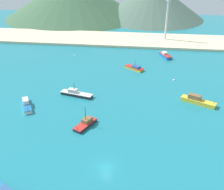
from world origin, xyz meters
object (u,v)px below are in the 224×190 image
fishing_boat_7 (165,55)px  fishing_boat_2 (26,104)px  buoy_0 (75,56)px  buoy_1 (174,80)px  fishing_boat_8 (197,101)px  fishing_boat_3 (86,124)px  fishing_boat_4 (76,94)px  fishing_boat_1 (135,68)px  radio_tower (167,17)px

fishing_boat_7 → fishing_boat_2: bearing=-131.8°
buoy_0 → buoy_1: (43.78, -21.44, 0.02)m
fishing_boat_7 → fishing_boat_8: bearing=-78.9°
buoy_0 → fishing_boat_8: bearing=-37.2°
fishing_boat_8 → buoy_0: (-49.88, 37.91, -0.85)m
fishing_boat_3 → buoy_1: (26.85, 33.36, -0.62)m
fishing_boat_3 → fishing_boat_4: fishing_boat_3 is taller
fishing_boat_1 → buoy_1: 17.76m
fishing_boat_8 → buoy_1: size_ratio=13.97×
fishing_boat_1 → fishing_boat_7: fishing_boat_1 is taller
fishing_boat_3 → fishing_boat_2: bearing=159.1°
fishing_boat_8 → buoy_0: 62.66m
fishing_boat_2 → buoy_0: 47.09m
fishing_boat_4 → radio_tower: size_ratio=0.45×
radio_tower → buoy_1: bearing=-88.6°
fishing_boat_2 → fishing_boat_1: bearing=47.0°
fishing_boat_7 → buoy_1: (2.08, -25.21, -0.68)m
fishing_boat_3 → fishing_boat_8: bearing=27.1°
fishing_boat_2 → fishing_boat_7: (45.40, 50.71, -0.02)m
fishing_boat_4 → fishing_boat_8: size_ratio=1.03×
radio_tower → fishing_boat_7: bearing=-92.0°
fishing_boat_2 → radio_tower: bearing=58.5°
fishing_boat_4 → buoy_0: bearing=104.8°
fishing_boat_1 → radio_tower: bearing=70.9°
fishing_boat_2 → fishing_boat_8: fishing_boat_8 is taller
fishing_boat_8 → radio_tower: 67.79m
fishing_boat_7 → buoy_0: fishing_boat_7 is taller
radio_tower → fishing_boat_4: bearing=-116.2°
fishing_boat_7 → fishing_boat_8: fishing_boat_7 is taller
fishing_boat_1 → fishing_boat_4: size_ratio=0.73×
fishing_boat_2 → buoy_1: (47.48, 25.50, -0.70)m
fishing_boat_3 → buoy_0: bearing=107.2°
fishing_boat_3 → radio_tower: (25.63, 83.22, 12.16)m
buoy_0 → buoy_1: 48.75m
fishing_boat_2 → fishing_boat_3: bearing=-20.9°
fishing_boat_3 → buoy_1: 42.83m
fishing_boat_8 → buoy_0: bearing=142.8°
fishing_boat_2 → buoy_1: fishing_boat_2 is taller
fishing_boat_1 → fishing_boat_7: size_ratio=1.00×
buoy_0 → radio_tower: size_ratio=0.03×
fishing_boat_2 → fishing_boat_7: 68.07m
fishing_boat_1 → fishing_boat_2: size_ratio=0.91×
fishing_boat_2 → fishing_boat_7: size_ratio=1.10×
fishing_boat_4 → buoy_1: 37.59m
fishing_boat_2 → buoy_0: size_ratio=13.73×
buoy_1 → buoy_0: bearing=153.9°
fishing_boat_2 → fishing_boat_8: bearing=9.6°
buoy_0 → fishing_boat_4: bearing=-75.2°
fishing_boat_7 → buoy_1: fishing_boat_7 is taller
buoy_0 → fishing_boat_2: bearing=-94.5°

